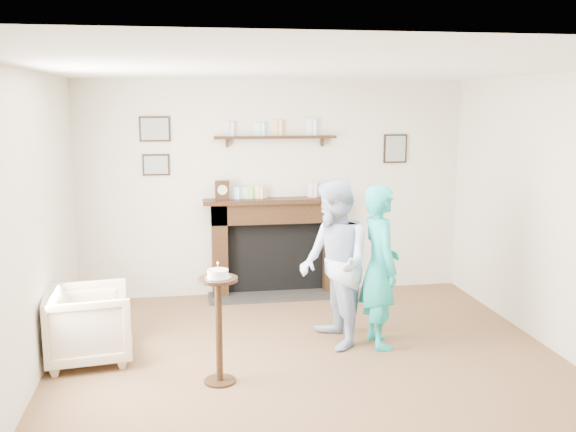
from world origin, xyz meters
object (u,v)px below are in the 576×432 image
Objects in this scene: woman at (378,344)px; armchair at (91,360)px; man at (333,344)px; pedestal_table at (219,309)px.

armchair is at bearing 87.27° from woman.
pedestal_table reaches higher than man.
man is (2.20, 0.02, 0.00)m from armchair.
armchair is 0.48× the size of woman.
pedestal_table is (-1.10, -0.65, 0.62)m from man.
armchair is at bearing 150.12° from pedestal_table.
pedestal_table is (-1.51, -0.59, 0.62)m from woman.
man is 1.42m from pedestal_table.
armchair is 1.41m from pedestal_table.
man is at bearing 30.74° from pedestal_table.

